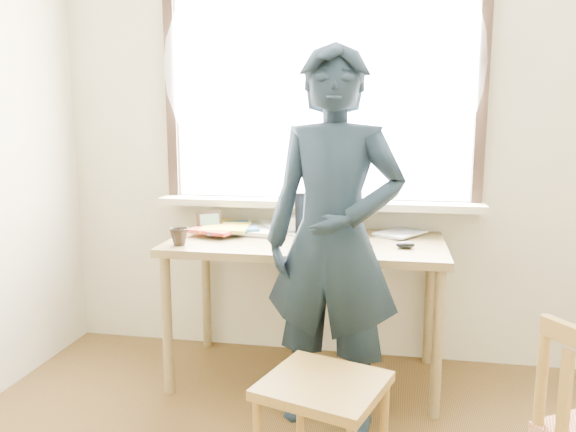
% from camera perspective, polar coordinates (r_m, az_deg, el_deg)
% --- Properties ---
extents(room_shell, '(3.52, 4.02, 2.61)m').
position_cam_1_polar(room_shell, '(1.49, 1.32, 18.63)').
color(room_shell, beige).
rests_on(room_shell, ground).
extents(desk, '(1.44, 0.72, 0.77)m').
position_cam_1_polar(desk, '(3.00, 1.86, -3.95)').
color(desk, olive).
rests_on(desk, ground).
extents(laptop, '(0.42, 0.37, 0.25)m').
position_cam_1_polar(laptop, '(2.92, 4.38, -1.55)').
color(laptop, black).
rests_on(laptop, desk).
extents(mug_white, '(0.14, 0.14, 0.09)m').
position_cam_1_polar(mug_white, '(3.17, 0.34, -0.88)').
color(mug_white, white).
rests_on(mug_white, desk).
extents(mug_dark, '(0.10, 0.10, 0.09)m').
position_cam_1_polar(mug_dark, '(2.90, -11.00, -2.09)').
color(mug_dark, black).
rests_on(mug_dark, desk).
extents(mouse, '(0.09, 0.07, 0.04)m').
position_cam_1_polar(mouse, '(2.85, 11.82, -2.87)').
color(mouse, black).
rests_on(mouse, desk).
extents(desk_clutter, '(0.85, 0.57, 0.04)m').
position_cam_1_polar(desk_clutter, '(3.21, -3.30, -1.18)').
color(desk_clutter, yellow).
rests_on(desk_clutter, desk).
extents(book_a, '(0.27, 0.32, 0.03)m').
position_cam_1_polar(book_a, '(3.23, -3.66, -1.28)').
color(book_a, white).
rests_on(book_a, desk).
extents(book_b, '(0.31, 0.33, 0.02)m').
position_cam_1_polar(book_b, '(3.21, 9.89, -1.53)').
color(book_b, white).
rests_on(book_b, desk).
extents(picture_frame, '(0.12, 0.09, 0.11)m').
position_cam_1_polar(picture_frame, '(3.20, -8.00, -0.70)').
color(picture_frame, black).
rests_on(picture_frame, desk).
extents(work_chair, '(0.53, 0.52, 0.44)m').
position_cam_1_polar(work_chair, '(2.23, 3.59, -17.93)').
color(work_chair, olive).
rests_on(work_chair, ground).
extents(person, '(0.69, 0.51, 1.73)m').
position_cam_1_polar(person, '(2.54, 4.64, -2.51)').
color(person, black).
rests_on(person, ground).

